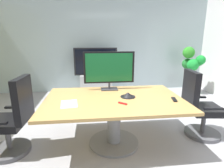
# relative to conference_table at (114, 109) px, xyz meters

# --- Properties ---
(ground_plane) EXTENTS (7.36, 7.36, 0.00)m
(ground_plane) POSITION_rel_conference_table_xyz_m (0.01, -0.18, -0.56)
(ground_plane) COLOR #99999E
(wall_back_glass_partition) EXTENTS (6.36, 0.10, 2.74)m
(wall_back_glass_partition) POSITION_rel_conference_table_xyz_m (0.01, 2.97, 0.81)
(wall_back_glass_partition) COLOR #9EB2B7
(wall_back_glass_partition) RESTS_ON ground
(conference_table) EXTENTS (1.99, 1.28, 0.73)m
(conference_table) POSITION_rel_conference_table_xyz_m (0.00, 0.00, 0.00)
(conference_table) COLOR #B2894C
(conference_table) RESTS_ON ground
(office_chair_left) EXTENTS (0.61, 0.58, 1.09)m
(office_chair_left) POSITION_rel_conference_table_xyz_m (-1.40, -0.07, -0.10)
(office_chair_left) COLOR #4C4C51
(office_chair_left) RESTS_ON ground
(office_chair_right) EXTENTS (0.62, 0.60, 1.09)m
(office_chair_right) POSITION_rel_conference_table_xyz_m (1.40, 0.08, -0.10)
(office_chair_right) COLOR #4C4C51
(office_chair_right) RESTS_ON ground
(tv_monitor) EXTENTS (0.84, 0.18, 0.64)m
(tv_monitor) POSITION_rel_conference_table_xyz_m (-0.02, 0.47, 0.53)
(tv_monitor) COLOR #333338
(tv_monitor) RESTS_ON conference_table
(wall_display_unit) EXTENTS (1.20, 0.36, 1.31)m
(wall_display_unit) POSITION_rel_conference_table_xyz_m (-0.20, 2.61, -0.12)
(wall_display_unit) COLOR #B7BABC
(wall_display_unit) RESTS_ON ground
(potted_plant) EXTENTS (0.59, 0.55, 1.34)m
(potted_plant) POSITION_rel_conference_table_xyz_m (2.52, 2.32, 0.23)
(potted_plant) COLOR brown
(potted_plant) RESTS_ON ground
(conference_phone) EXTENTS (0.22, 0.22, 0.07)m
(conference_phone) POSITION_rel_conference_table_xyz_m (0.21, 0.04, 0.20)
(conference_phone) COLOR black
(conference_phone) RESTS_ON conference_table
(remote_control) EXTENTS (0.09, 0.18, 0.02)m
(remote_control) POSITION_rel_conference_table_xyz_m (0.84, -0.17, 0.18)
(remote_control) COLOR black
(remote_control) RESTS_ON conference_table
(whiteboard_marker) EXTENTS (0.11, 0.10, 0.02)m
(whiteboard_marker) POSITION_rel_conference_table_xyz_m (0.09, -0.24, 0.18)
(whiteboard_marker) COLOR red
(whiteboard_marker) RESTS_ON conference_table
(paper_notepad) EXTENTS (0.24, 0.32, 0.01)m
(paper_notepad) POSITION_rel_conference_table_xyz_m (-0.62, -0.17, 0.17)
(paper_notepad) COLOR white
(paper_notepad) RESTS_ON conference_table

